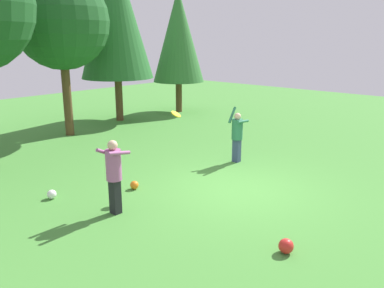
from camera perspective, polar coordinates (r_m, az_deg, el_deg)
name	(u,v)px	position (r m, az deg, el deg)	size (l,w,h in m)	color
ground_plane	(237,190)	(10.42, 6.43, -6.48)	(40.00, 40.00, 0.00)	#478C38
person_thrower	(237,133)	(12.45, 6.45, 1.55)	(0.55, 0.50, 1.72)	#38476B
person_catcher	(114,171)	(8.86, -11.09, -3.76)	(0.60, 0.51, 1.68)	black
frisbee	(176,114)	(10.04, -2.30, 4.28)	(0.35, 0.34, 0.15)	yellow
ball_red	(286,246)	(7.67, 13.26, -13.98)	(0.28, 0.28, 0.28)	red
ball_white	(52,194)	(10.35, -19.37, -6.78)	(0.22, 0.22, 0.22)	white
ball_orange	(134,185)	(10.46, -8.22, -5.81)	(0.22, 0.22, 0.22)	orange
tree_far_right	(178,36)	(20.77, -1.96, 15.16)	(2.59, 2.59, 6.18)	brown
tree_right	(115,12)	(18.86, -10.93, 17.96)	(3.25, 3.25, 7.76)	brown
tree_center	(61,22)	(16.38, -18.17, 16.24)	(3.62, 3.62, 6.18)	brown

